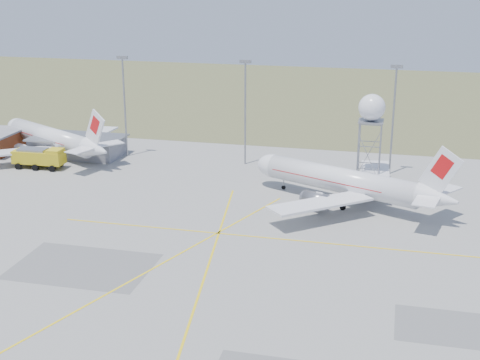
% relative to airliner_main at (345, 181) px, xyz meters
% --- Properties ---
extents(ground, '(400.00, 400.00, 0.00)m').
position_rel_airliner_main_xyz_m(ground, '(-11.07, -47.37, -3.80)').
color(ground, '#989893').
rests_on(ground, ground).
extents(grass_strip, '(400.00, 120.00, 0.03)m').
position_rel_airliner_main_xyz_m(grass_strip, '(-11.07, 92.63, -3.79)').
color(grass_strip, '#4F5C32').
rests_on(grass_strip, ground).
extents(building_grey, '(19.00, 10.00, 3.90)m').
position_rel_airliner_main_xyz_m(building_grey, '(-56.07, 16.63, -1.83)').
color(building_grey, gray).
rests_on(building_grey, ground).
extents(mast_a, '(2.20, 0.50, 20.50)m').
position_rel_airliner_main_xyz_m(mast_a, '(-46.07, 18.63, 8.27)').
color(mast_a, gray).
rests_on(mast_a, ground).
extents(mast_b, '(2.20, 0.50, 20.50)m').
position_rel_airliner_main_xyz_m(mast_b, '(-21.07, 18.63, 8.27)').
color(mast_b, gray).
rests_on(mast_b, ground).
extents(mast_c, '(2.20, 0.50, 20.50)m').
position_rel_airliner_main_xyz_m(mast_c, '(6.93, 18.63, 8.27)').
color(mast_c, gray).
rests_on(mast_c, ground).
extents(airliner_main, '(34.76, 32.43, 12.40)m').
position_rel_airliner_main_xyz_m(airliner_main, '(0.00, 0.00, 0.00)').
color(airliner_main, white).
rests_on(airliner_main, ground).
extents(airliner_far, '(32.58, 30.03, 11.93)m').
position_rel_airliner_main_xyz_m(airliner_far, '(-60.98, 15.40, -0.14)').
color(airliner_far, white).
rests_on(airliner_far, ground).
extents(radar_tower, '(4.61, 4.61, 16.68)m').
position_rel_airliner_main_xyz_m(radar_tower, '(3.31, 9.51, 5.56)').
color(radar_tower, gray).
rests_on(radar_tower, ground).
extents(fire_truck, '(10.06, 4.16, 4.00)m').
position_rel_airliner_main_xyz_m(fire_truck, '(-58.98, 6.53, -1.88)').
color(fire_truck, gold).
rests_on(fire_truck, ground).
extents(baggage_tug, '(2.47, 2.16, 1.73)m').
position_rel_airliner_main_xyz_m(baggage_tug, '(-61.98, 12.38, -3.15)').
color(baggage_tug, '#B10C15').
rests_on(baggage_tug, ground).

